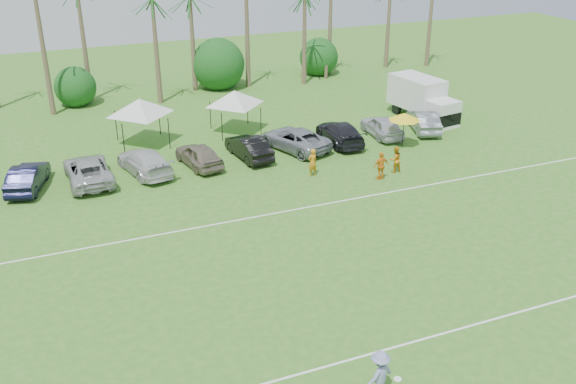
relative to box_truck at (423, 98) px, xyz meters
name	(u,v)px	position (x,y,z in m)	size (l,w,h in m)	color
field_lines	(292,276)	(-17.58, -16.66, -1.60)	(80.00, 12.10, 0.01)	white
palm_tree_4	(92,8)	(-21.58, 13.34, 5.88)	(2.40, 2.40, 8.90)	brown
bush_tree_1	(74,80)	(-23.58, 14.34, 0.19)	(4.00, 4.00, 4.00)	brown
bush_tree_2	(217,67)	(-11.58, 14.34, 0.19)	(4.00, 4.00, 4.00)	brown
bush_tree_3	(322,57)	(-1.58, 14.34, 0.19)	(4.00, 4.00, 4.00)	brown
sideline_player_a	(312,162)	(-12.12, -6.82, -0.75)	(0.62, 0.41, 1.71)	orange
sideline_player_b	(395,159)	(-7.27, -8.19, -0.79)	(0.79, 0.62, 1.63)	orange
sideline_player_c	(381,166)	(-8.62, -8.85, -0.75)	(1.00, 0.42, 1.71)	orange
box_truck	(423,98)	(0.00, 0.00, 0.00)	(3.04, 6.08, 3.00)	silver
canopy_tent_left	(139,99)	(-20.42, 2.44, 1.55)	(4.55, 4.55, 3.69)	black
canopy_tent_right	(234,90)	(-13.88, 2.45, 1.41)	(4.34, 4.34, 3.52)	black
market_umbrella	(404,117)	(-4.55, -4.67, 0.50)	(2.11, 2.11, 2.35)	black
frisbee_player	(380,374)	(-17.77, -24.61, -0.73)	(1.34, 0.96, 1.76)	#8388BA
parked_car_1	(28,177)	(-27.85, -2.37, -0.88)	(1.53, 4.39, 1.45)	black
parked_car_2	(88,170)	(-24.56, -2.65, -0.88)	(2.40, 5.21, 1.45)	#ABABAB
parked_car_3	(145,162)	(-21.26, -2.56, -0.88)	(2.03, 4.98, 1.45)	silver
parked_car_4	(199,155)	(-17.96, -2.75, -0.88)	(1.71, 4.25, 1.45)	gray
parked_car_5	(249,147)	(-14.66, -2.64, -0.88)	(1.53, 4.39, 1.45)	black
parked_car_6	(295,139)	(-11.36, -2.36, -0.88)	(2.40, 5.21, 1.45)	gray
parked_car_7	(340,133)	(-8.06, -2.39, -0.88)	(2.03, 4.98, 1.45)	black
parked_car_8	(382,126)	(-4.76, -2.28, -0.88)	(1.71, 4.25, 1.45)	silver
parked_car_9	(424,121)	(-1.46, -2.43, -0.88)	(1.53, 4.39, 1.45)	slate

